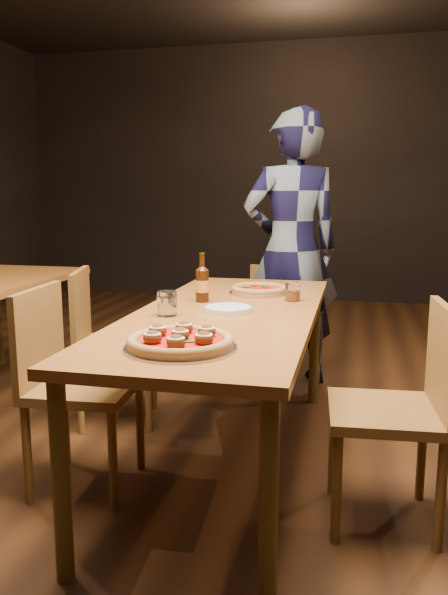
% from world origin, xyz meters
% --- Properties ---
extents(ground, '(9.00, 9.00, 0.00)m').
position_xyz_m(ground, '(0.00, 0.00, 0.00)').
color(ground, black).
extents(room_shell, '(9.00, 9.00, 9.00)m').
position_xyz_m(room_shell, '(0.00, 0.00, 1.86)').
color(room_shell, black).
rests_on(room_shell, ground).
extents(table_main, '(0.80, 2.00, 0.75)m').
position_xyz_m(table_main, '(0.00, 0.00, 0.68)').
color(table_main, brown).
rests_on(table_main, ground).
extents(chair_main_nw, '(0.46, 0.46, 0.92)m').
position_xyz_m(chair_main_nw, '(-0.55, -0.33, 0.46)').
color(chair_main_nw, brown).
rests_on(chair_main_nw, ground).
extents(chair_main_sw, '(0.52, 0.52, 0.91)m').
position_xyz_m(chair_main_sw, '(-0.71, 0.40, 0.45)').
color(chair_main_sw, brown).
rests_on(chair_main_sw, ground).
extents(chair_main_e, '(0.46, 0.46, 0.91)m').
position_xyz_m(chair_main_e, '(0.70, -0.32, 0.46)').
color(chair_main_e, brown).
rests_on(chair_main_e, ground).
extents(chair_end, '(0.50, 0.50, 0.81)m').
position_xyz_m(chair_end, '(-0.05, 1.28, 0.41)').
color(chair_end, brown).
rests_on(chair_end, ground).
extents(pizza_meatball, '(0.39, 0.39, 0.07)m').
position_xyz_m(pizza_meatball, '(-0.01, -0.67, 0.78)').
color(pizza_meatball, '#B7B7BF').
rests_on(pizza_meatball, table_main).
extents(pizza_margherita, '(0.32, 0.32, 0.04)m').
position_xyz_m(pizza_margherita, '(0.07, 0.50, 0.77)').
color(pizza_margherita, '#B7B7BF').
rests_on(pizza_margherita, table_main).
extents(plate_stack, '(0.22, 0.22, 0.02)m').
position_xyz_m(plate_stack, '(0.01, -0.01, 0.76)').
color(plate_stack, white).
rests_on(plate_stack, table_main).
extents(beer_bottle, '(0.07, 0.07, 0.24)m').
position_xyz_m(beer_bottle, '(-0.16, 0.19, 0.83)').
color(beer_bottle, black).
rests_on(beer_bottle, table_main).
extents(water_glass, '(0.09, 0.09, 0.11)m').
position_xyz_m(water_glass, '(-0.23, -0.16, 0.80)').
color(water_glass, white).
rests_on(water_glass, table_main).
extents(amber_glass, '(0.07, 0.07, 0.09)m').
position_xyz_m(amber_glass, '(0.27, 0.31, 0.80)').
color(amber_glass, '#9D4F11').
rests_on(amber_glass, table_main).
extents(diner, '(0.78, 0.66, 1.81)m').
position_xyz_m(diner, '(0.15, 1.31, 0.91)').
color(diner, black).
rests_on(diner, ground).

